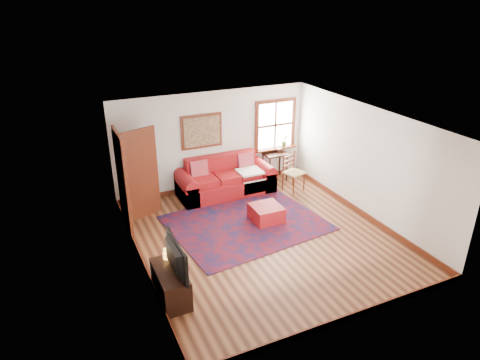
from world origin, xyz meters
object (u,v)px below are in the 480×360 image
red_leather_sofa (225,181)px  red_ottoman (266,213)px  ladder_back_chair (292,171)px  media_cabinet (171,284)px  side_table (275,157)px

red_leather_sofa → red_ottoman: 1.74m
red_leather_sofa → ladder_back_chair: (1.61, -0.54, 0.22)m
media_cabinet → red_leather_sofa: bearing=54.5°
red_leather_sofa → red_ottoman: size_ratio=3.74×
ladder_back_chair → media_cabinet: (-4.00, -2.81, -0.26)m
red_ottoman → media_cabinet: 3.12m
red_leather_sofa → red_ottoman: (0.26, -1.71, -0.13)m
side_table → ladder_back_chair: (0.06, -0.78, -0.10)m
side_table → ladder_back_chair: 0.79m
red_leather_sofa → side_table: size_ratio=3.18×
side_table → media_cabinet: (-3.94, -3.59, -0.35)m
red_ottoman → media_cabinet: size_ratio=0.65×
red_ottoman → side_table: size_ratio=0.85×
side_table → red_leather_sofa: bearing=-171.2°
red_leather_sofa → media_cabinet: 4.12m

